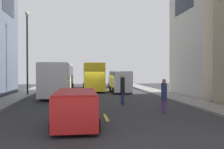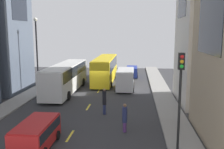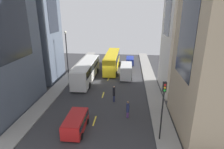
% 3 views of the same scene
% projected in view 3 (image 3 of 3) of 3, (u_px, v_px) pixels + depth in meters
% --- Properties ---
extents(ground_plane, '(41.51, 41.51, 0.00)m').
position_uv_depth(ground_plane, '(108.00, 79.00, 34.35)').
color(ground_plane, '#333335').
extents(sidewalk_west, '(2.25, 44.00, 0.15)m').
position_uv_depth(sidewalk_west, '(68.00, 77.00, 35.02)').
color(sidewalk_west, gray).
rests_on(sidewalk_west, ground).
extents(sidewalk_east, '(2.25, 44.00, 0.15)m').
position_uv_depth(sidewalk_east, '(150.00, 80.00, 33.64)').
color(sidewalk_east, gray).
rests_on(sidewalk_east, ground).
extents(lane_stripe_1, '(0.16, 2.00, 0.01)m').
position_uv_depth(lane_stripe_1, '(95.00, 121.00, 21.17)').
color(lane_stripe_1, yellow).
rests_on(lane_stripe_1, ground).
extents(lane_stripe_2, '(0.16, 2.00, 0.01)m').
position_uv_depth(lane_stripe_2, '(103.00, 95.00, 27.76)').
color(lane_stripe_2, yellow).
rests_on(lane_stripe_2, ground).
extents(lane_stripe_3, '(0.16, 2.00, 0.01)m').
position_uv_depth(lane_stripe_3, '(108.00, 79.00, 34.35)').
color(lane_stripe_3, yellow).
rests_on(lane_stripe_3, ground).
extents(lane_stripe_4, '(0.16, 2.00, 0.01)m').
position_uv_depth(lane_stripe_4, '(112.00, 68.00, 40.94)').
color(lane_stripe_4, yellow).
rests_on(lane_stripe_4, ground).
extents(lane_stripe_5, '(0.16, 2.00, 0.01)m').
position_uv_depth(lane_stripe_5, '(115.00, 60.00, 47.53)').
color(lane_stripe_5, yellow).
rests_on(lane_stripe_5, ground).
extents(lane_stripe_6, '(0.16, 2.00, 0.01)m').
position_uv_depth(lane_stripe_6, '(117.00, 54.00, 54.13)').
color(lane_stripe_6, yellow).
rests_on(lane_stripe_6, ground).
extents(city_bus_white, '(2.80, 12.46, 3.35)m').
position_uv_depth(city_bus_white, '(87.00, 69.00, 33.28)').
color(city_bus_white, silver).
rests_on(city_bus_white, ground).
extents(streetcar_yellow, '(2.70, 12.03, 3.59)m').
position_uv_depth(streetcar_yellow, '(112.00, 60.00, 39.24)').
color(streetcar_yellow, yellow).
rests_on(streetcar_yellow, ground).
extents(delivery_van_white, '(2.25, 5.08, 2.58)m').
position_uv_depth(delivery_van_white, '(126.00, 70.00, 34.48)').
color(delivery_van_white, white).
rests_on(delivery_van_white, ground).
extents(car_blue_0, '(1.88, 4.19, 1.64)m').
position_uv_depth(car_blue_0, '(130.00, 60.00, 43.40)').
color(car_blue_0, '#2338AD').
rests_on(car_blue_0, ground).
extents(car_red_1, '(2.07, 4.12, 1.67)m').
position_uv_depth(car_red_1, '(76.00, 122.00, 19.16)').
color(car_red_1, red).
rests_on(car_red_1, ground).
extents(pedestrian_walking_far, '(0.34, 0.34, 2.31)m').
position_uv_depth(pedestrian_walking_far, '(114.00, 93.00, 25.33)').
color(pedestrian_walking_far, navy).
rests_on(pedestrian_walking_far, ground).
extents(pedestrian_waiting_curb, '(0.35, 0.35, 2.11)m').
position_uv_depth(pedestrian_waiting_curb, '(128.00, 109.00, 21.50)').
color(pedestrian_waiting_curb, '#593372').
rests_on(pedestrian_waiting_curb, ground).
extents(traffic_light_near_corner, '(0.32, 0.44, 5.91)m').
position_uv_depth(traffic_light_near_corner, '(163.00, 101.00, 16.62)').
color(traffic_light_near_corner, black).
rests_on(traffic_light_near_corner, ground).
extents(streetlamp_near, '(0.44, 0.44, 8.65)m').
position_uv_depth(streetlamp_near, '(67.00, 52.00, 31.77)').
color(streetlamp_near, black).
rests_on(streetlamp_near, ground).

